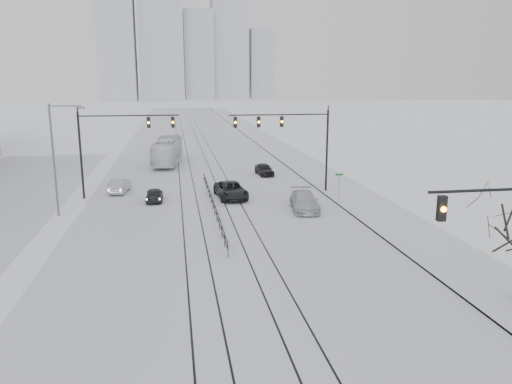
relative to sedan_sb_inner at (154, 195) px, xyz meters
name	(u,v)px	position (x,y,z in m)	size (l,w,h in m)	color
road	(196,157)	(4.99, 26.21, -0.62)	(22.00, 260.00, 0.02)	silver
sidewalk_east	(288,154)	(18.49, 26.21, -0.55)	(5.00, 260.00, 0.16)	silver
curb	(272,155)	(16.04, 26.21, -0.57)	(0.10, 260.00, 0.12)	gray
tram_rails	(205,185)	(4.99, 6.21, -0.60)	(5.30, 180.00, 0.01)	black
skyline	(186,43)	(10.01, 239.84, 30.02)	(96.00, 48.00, 72.00)	#9B9FAA
traffic_mast_ne	(293,134)	(13.14, 1.21, 5.13)	(9.60, 0.37, 8.00)	black
traffic_mast_nw	(113,138)	(-3.53, 2.21, 4.95)	(9.10, 0.37, 8.00)	black
street_light_west	(57,152)	(-7.21, -3.79, 4.58)	(2.73, 0.25, 9.00)	#595B60
median_fence	(213,204)	(4.99, -3.79, -0.10)	(0.06, 24.00, 1.00)	black
street_sign	(339,182)	(16.79, -1.79, 0.98)	(0.70, 0.06, 2.40)	#595B60
sedan_sb_inner	(154,195)	(0.00, 0.00, 0.00)	(1.48, 3.67, 1.25)	black
sedan_sb_outer	(119,186)	(-3.48, 4.23, 0.06)	(1.46, 4.18, 1.38)	#9FA2A6
sedan_nb_front	(231,190)	(6.99, 0.10, 0.13)	(2.51, 5.44, 1.51)	black
sedan_nb_right	(304,201)	(12.64, -5.21, 0.14)	(2.14, 5.27, 1.53)	#B8BBC0
sedan_nb_far	(264,169)	(12.13, 10.98, 0.05)	(1.59, 3.96, 1.35)	black
box_truck	(167,151)	(1.04, 20.81, 1.05)	(2.82, 12.04, 3.35)	silver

